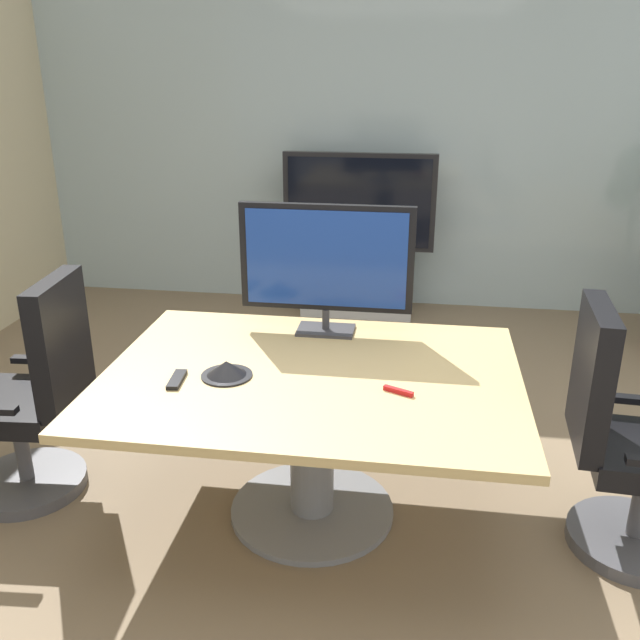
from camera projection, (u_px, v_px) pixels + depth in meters
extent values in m
plane|color=#7A664C|center=(332.00, 500.00, 3.32)|extent=(6.94, 6.94, 0.00)
cube|color=#9EB2B7|center=(381.00, 138.00, 5.57)|extent=(5.80, 0.10, 2.76)
cube|color=tan|center=(312.00, 377.00, 2.99)|extent=(1.80, 1.32, 0.04)
cylinder|color=slate|center=(312.00, 449.00, 3.12)|extent=(0.20, 0.20, 0.68)
cylinder|color=slate|center=(312.00, 509.00, 3.23)|extent=(0.76, 0.76, 0.03)
cylinder|color=#4C4C51|center=(28.00, 482.00, 3.41)|extent=(0.56, 0.56, 0.06)
cylinder|color=#4C4C51|center=(22.00, 446.00, 3.33)|extent=(0.07, 0.07, 0.36)
cube|color=black|center=(14.00, 405.00, 3.26)|extent=(0.52, 0.52, 0.10)
cube|color=black|center=(60.00, 343.00, 3.12)|extent=(0.13, 0.46, 0.60)
cube|color=black|center=(39.00, 360.00, 3.45)|extent=(0.28, 0.07, 0.03)
cylinder|color=#4C4C51|center=(633.00, 540.00, 3.01)|extent=(0.56, 0.56, 0.06)
cube|color=black|center=(592.00, 377.00, 2.79)|extent=(0.12, 0.46, 0.60)
cube|color=black|center=(636.00, 400.00, 3.05)|extent=(0.28, 0.07, 0.03)
cube|color=#333338|center=(326.00, 330.00, 3.42)|extent=(0.28, 0.18, 0.02)
cylinder|color=#333338|center=(326.00, 319.00, 3.40)|extent=(0.04, 0.04, 0.10)
cube|color=black|center=(326.00, 258.00, 3.30)|extent=(0.84, 0.04, 0.52)
cube|color=navy|center=(326.00, 259.00, 3.28)|extent=(0.77, 0.01, 0.47)
cube|color=#B7BABC|center=(358.00, 281.00, 5.66)|extent=(0.90, 0.36, 0.55)
cube|color=black|center=(359.00, 202.00, 5.41)|extent=(1.20, 0.06, 0.76)
cube|color=black|center=(359.00, 203.00, 5.38)|extent=(1.12, 0.01, 0.69)
cone|color=black|center=(226.00, 369.00, 2.94)|extent=(0.19, 0.19, 0.07)
cylinder|color=black|center=(227.00, 375.00, 2.95)|extent=(0.22, 0.22, 0.01)
cube|color=black|center=(177.00, 380.00, 2.90)|extent=(0.07, 0.17, 0.02)
cube|color=red|center=(398.00, 391.00, 2.80)|extent=(0.13, 0.07, 0.02)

